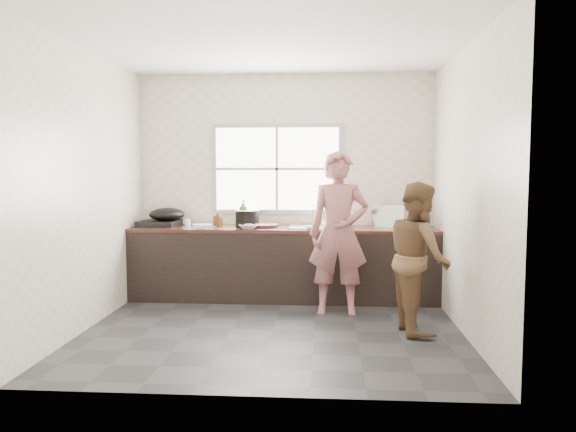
# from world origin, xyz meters

# --- Properties ---
(floor) EXTENTS (3.60, 3.20, 0.01)m
(floor) POSITION_xyz_m (0.00, 0.00, -0.01)
(floor) COLOR #29292B
(floor) RESTS_ON ground
(ceiling) EXTENTS (3.60, 3.20, 0.01)m
(ceiling) POSITION_xyz_m (0.00, 0.00, 2.71)
(ceiling) COLOR silver
(ceiling) RESTS_ON wall_back
(wall_back) EXTENTS (3.60, 0.01, 2.70)m
(wall_back) POSITION_xyz_m (0.00, 1.60, 1.35)
(wall_back) COLOR beige
(wall_back) RESTS_ON ground
(wall_left) EXTENTS (0.01, 3.20, 2.70)m
(wall_left) POSITION_xyz_m (-1.80, 0.00, 1.35)
(wall_left) COLOR beige
(wall_left) RESTS_ON ground
(wall_right) EXTENTS (0.01, 3.20, 2.70)m
(wall_right) POSITION_xyz_m (1.80, 0.00, 1.35)
(wall_right) COLOR beige
(wall_right) RESTS_ON ground
(wall_front) EXTENTS (3.60, 0.01, 2.70)m
(wall_front) POSITION_xyz_m (0.00, -1.60, 1.35)
(wall_front) COLOR beige
(wall_front) RESTS_ON ground
(cabinet) EXTENTS (3.60, 0.62, 0.82)m
(cabinet) POSITION_xyz_m (0.00, 1.29, 0.41)
(cabinet) COLOR black
(cabinet) RESTS_ON floor
(countertop) EXTENTS (3.60, 0.64, 0.04)m
(countertop) POSITION_xyz_m (0.00, 1.29, 0.84)
(countertop) COLOR #341A15
(countertop) RESTS_ON cabinet
(sink) EXTENTS (0.55, 0.45, 0.02)m
(sink) POSITION_xyz_m (0.35, 1.29, 0.86)
(sink) COLOR silver
(sink) RESTS_ON countertop
(faucet) EXTENTS (0.02, 0.02, 0.30)m
(faucet) POSITION_xyz_m (0.35, 1.49, 1.01)
(faucet) COLOR silver
(faucet) RESTS_ON countertop
(window_frame) EXTENTS (1.60, 0.05, 1.10)m
(window_frame) POSITION_xyz_m (-0.10, 1.59, 1.55)
(window_frame) COLOR #9EA0A5
(window_frame) RESTS_ON wall_back
(window_glazing) EXTENTS (1.50, 0.01, 1.00)m
(window_glazing) POSITION_xyz_m (-0.10, 1.57, 1.55)
(window_glazing) COLOR white
(window_glazing) RESTS_ON window_frame
(woman) EXTENTS (0.60, 0.40, 1.62)m
(woman) POSITION_xyz_m (0.64, 0.68, 0.81)
(woman) COLOR #A46762
(woman) RESTS_ON floor
(person_side) EXTENTS (0.64, 0.77, 1.43)m
(person_side) POSITION_xyz_m (1.39, 0.05, 0.72)
(person_side) COLOR brown
(person_side) RESTS_ON floor
(cutting_board) EXTENTS (0.48, 0.48, 0.04)m
(cutting_board) POSITION_xyz_m (-0.24, 1.31, 0.88)
(cutting_board) COLOR black
(cutting_board) RESTS_ON countertop
(cleaver) EXTENTS (0.24, 0.21, 0.01)m
(cleaver) POSITION_xyz_m (-0.39, 1.37, 0.90)
(cleaver) COLOR #B3B6BA
(cleaver) RESTS_ON cutting_board
(bowl_mince) EXTENTS (0.23, 0.23, 0.06)m
(bowl_mince) POSITION_xyz_m (-0.39, 1.08, 0.89)
(bowl_mince) COLOR silver
(bowl_mince) RESTS_ON countertop
(bowl_crabs) EXTENTS (0.22, 0.22, 0.06)m
(bowl_crabs) POSITION_xyz_m (0.58, 1.29, 0.89)
(bowl_crabs) COLOR silver
(bowl_crabs) RESTS_ON countertop
(bowl_held) EXTENTS (0.21, 0.21, 0.05)m
(bowl_held) POSITION_xyz_m (0.33, 1.08, 0.89)
(bowl_held) COLOR white
(bowl_held) RESTS_ON countertop
(black_pot) EXTENTS (0.28, 0.28, 0.20)m
(black_pot) POSITION_xyz_m (-0.43, 1.26, 0.96)
(black_pot) COLOR black
(black_pot) RESTS_ON countertop
(plate_food) EXTENTS (0.27, 0.27, 0.02)m
(plate_food) POSITION_xyz_m (-1.01, 1.40, 0.87)
(plate_food) COLOR white
(plate_food) RESTS_ON countertop
(bottle_green) EXTENTS (0.15, 0.15, 0.33)m
(bottle_green) POSITION_xyz_m (-0.49, 1.40, 1.03)
(bottle_green) COLOR #479330
(bottle_green) RESTS_ON countertop
(bottle_brown_tall) EXTENTS (0.10, 0.10, 0.17)m
(bottle_brown_tall) POSITION_xyz_m (-0.80, 1.37, 0.95)
(bottle_brown_tall) COLOR #462B11
(bottle_brown_tall) RESTS_ON countertop
(bottle_brown_short) EXTENTS (0.13, 0.13, 0.15)m
(bottle_brown_short) POSITION_xyz_m (-0.43, 1.52, 0.94)
(bottle_brown_short) COLOR #452111
(bottle_brown_short) RESTS_ON countertop
(glass_jar) EXTENTS (0.08, 0.08, 0.10)m
(glass_jar) POSITION_xyz_m (-1.14, 1.25, 0.91)
(glass_jar) COLOR silver
(glass_jar) RESTS_ON countertop
(burner) EXTENTS (0.47, 0.47, 0.07)m
(burner) POSITION_xyz_m (-1.52, 1.36, 0.89)
(burner) COLOR black
(burner) RESTS_ON countertop
(wok) EXTENTS (0.56, 0.56, 0.16)m
(wok) POSITION_xyz_m (-1.42, 1.36, 1.00)
(wok) COLOR black
(wok) RESTS_ON burner
(dish_rack) EXTENTS (0.42, 0.35, 0.28)m
(dish_rack) POSITION_xyz_m (1.24, 1.29, 1.00)
(dish_rack) COLOR silver
(dish_rack) RESTS_ON countertop
(pot_lid_left) EXTENTS (0.29, 0.29, 0.01)m
(pot_lid_left) POSITION_xyz_m (-1.05, 1.08, 0.87)
(pot_lid_left) COLOR #B6BABD
(pot_lid_left) RESTS_ON countertop
(pot_lid_right) EXTENTS (0.34, 0.34, 0.01)m
(pot_lid_right) POSITION_xyz_m (-0.88, 1.41, 0.87)
(pot_lid_right) COLOR silver
(pot_lid_right) RESTS_ON countertop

